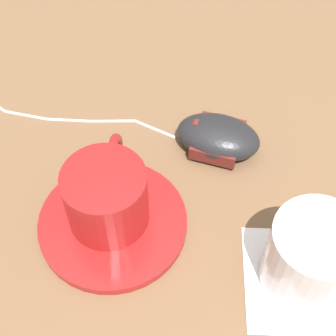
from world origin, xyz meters
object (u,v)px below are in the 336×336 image
object	(u,v)px
saucer	(113,223)
drinking_glass	(311,257)
coffee_cup	(107,195)
computer_mouse	(218,137)

from	to	relation	value
saucer	drinking_glass	distance (m)	0.20
saucer	coffee_cup	world-z (taller)	coffee_cup
coffee_cup	drinking_glass	size ratio (longest dim) A/B	1.31
saucer	drinking_glass	size ratio (longest dim) A/B	1.83
saucer	computer_mouse	xyz separation A→B (m)	(0.15, -0.05, 0.01)
computer_mouse	drinking_glass	bearing A→B (deg)	-126.91
coffee_cup	computer_mouse	size ratio (longest dim) A/B	1.04
computer_mouse	drinking_glass	size ratio (longest dim) A/B	1.26
coffee_cup	drinking_glass	bearing A→B (deg)	-80.23
coffee_cup	computer_mouse	world-z (taller)	coffee_cup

